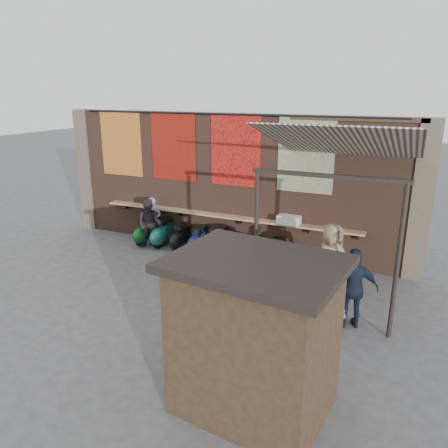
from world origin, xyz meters
name	(u,v)px	position (x,y,z in m)	size (l,w,h in m)	color
ground	(185,281)	(0.00, 0.00, 0.00)	(70.00, 70.00, 0.00)	#474749
brick_wall	(229,183)	(0.00, 2.70, 2.00)	(10.00, 0.40, 4.00)	brown
pier_left	(89,170)	(-5.20, 2.70, 2.00)	(0.50, 0.50, 4.00)	#4C4238
pier_right	(422,201)	(5.20, 2.70, 2.00)	(0.50, 0.50, 4.00)	#4C4238
eating_counter	(223,216)	(0.00, 2.33, 1.10)	(8.00, 0.32, 0.05)	#9E7A51
shelf_box	(289,220)	(1.98, 2.30, 1.24)	(0.61, 0.30, 0.23)	white
tapestry_redgold	(121,144)	(-3.60, 2.48, 3.00)	(1.50, 0.02, 2.00)	maroon
tapestry_sun	(173,147)	(-1.70, 2.48, 3.00)	(1.50, 0.02, 2.00)	red
tapestry_orange	(235,151)	(0.30, 2.48, 3.00)	(1.50, 0.02, 2.00)	#B42316
tapestry_multi	(306,155)	(2.30, 2.48, 3.00)	(1.50, 0.02, 2.00)	#2A529D
hang_rail	(225,114)	(0.00, 2.47, 3.98)	(0.06, 0.06, 9.50)	black
scooter_stool_0	(145,232)	(-2.51, 1.96, 0.39)	(0.37, 0.82, 0.78)	#10511E
scooter_stool_1	(162,233)	(-1.92, 2.02, 0.41)	(0.39, 0.86, 0.82)	#1B6F64
scooter_stool_2	(180,237)	(-1.29, 2.03, 0.37)	(0.35, 0.79, 0.75)	black
scooter_stool_3	(198,240)	(-0.64, 1.96, 0.38)	(0.36, 0.80, 0.76)	navy
scooter_stool_4	(217,241)	(-0.05, 2.00, 0.42)	(0.40, 0.88, 0.84)	navy
scooter_stool_5	(236,247)	(0.55, 1.98, 0.35)	(0.33, 0.73, 0.69)	navy
scooter_stool_6	(253,249)	(1.05, 2.05, 0.34)	(0.32, 0.71, 0.67)	maroon
scooter_stool_7	(274,252)	(1.69, 2.00, 0.36)	(0.34, 0.75, 0.72)	maroon
diner_left	(153,221)	(-2.24, 2.00, 0.75)	(0.54, 0.36, 1.49)	#8189BC
diner_right	(150,224)	(-2.13, 1.67, 0.77)	(0.74, 0.58, 1.53)	#33272F
shopper_navy	(353,288)	(4.14, -0.49, 0.84)	(0.98, 0.41, 1.68)	black
shopper_grey	(325,294)	(3.68, -0.92, 0.83)	(1.07, 0.61, 1.65)	#525357
shopper_tan	(331,260)	(3.45, 0.74, 0.87)	(0.85, 0.56, 1.75)	#8D7559
market_stall	(254,341)	(3.17, -3.54, 1.14)	(2.11, 1.59, 2.29)	black
stall_roof	(256,264)	(3.17, -3.54, 2.35)	(2.37, 1.82, 0.12)	black
stall_sign	(279,287)	(3.27, -2.72, 1.66)	(1.20, 0.04, 0.50)	gold
stall_shelf	(277,333)	(3.27, -2.72, 0.84)	(1.75, 0.10, 0.06)	#473321
awning_canvas	(344,142)	(3.50, 0.90, 3.55)	(3.20, 3.40, 0.03)	beige
awning_ledger	(357,119)	(3.50, 2.49, 3.95)	(3.30, 0.08, 0.12)	#33261C
awning_header	(328,176)	(3.50, -0.60, 3.08)	(3.00, 0.08, 0.08)	black
awning_post_left	(256,242)	(2.10, -0.60, 1.55)	(0.09, 0.09, 3.10)	black
awning_post_right	(398,263)	(4.90, -0.60, 1.55)	(0.09, 0.09, 3.10)	black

